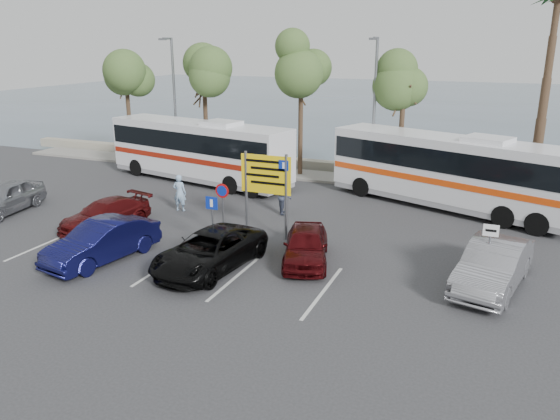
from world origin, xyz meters
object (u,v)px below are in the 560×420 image
at_px(car_blue, 102,241).
at_px(car_red, 306,245).
at_px(coach_bus_left, 199,153).
at_px(car_silver_a, 4,197).
at_px(car_maroon, 105,215).
at_px(coach_bus_right, 448,173).
at_px(direction_sign, 266,181).
at_px(suv_black, 210,251).
at_px(street_lamp_right, 374,104).
at_px(pedestrian_far, 284,196).
at_px(street_lamp_left, 174,96).
at_px(car_silver_b, 493,265).
at_px(pedestrian_near, 180,193).

bearing_deg(car_blue, car_red, 31.37).
distance_m(coach_bus_left, car_silver_a, 10.59).
bearing_deg(car_maroon, coach_bus_right, 46.38).
bearing_deg(car_silver_a, direction_sign, -1.28).
distance_m(coach_bus_left, suv_black, 13.25).
distance_m(street_lamp_right, car_red, 12.94).
bearing_deg(pedestrian_far, car_blue, 125.64).
distance_m(direction_sign, pedestrian_far, 3.70).
xyz_separation_m(coach_bus_right, car_maroon, (-13.50, -9.00, -1.11)).
distance_m(street_lamp_left, street_lamp_right, 13.00).
xyz_separation_m(car_red, car_silver_b, (6.50, 0.31, 0.11)).
relative_size(car_blue, pedestrian_near, 2.55).
relative_size(direction_sign, car_blue, 0.78).
relative_size(street_lamp_right, coach_bus_right, 0.66).
relative_size(car_maroon, suv_black, 0.87).
bearing_deg(pedestrian_far, street_lamp_right, -47.18).
xyz_separation_m(suv_black, pedestrian_near, (-4.88, 5.71, 0.21)).
distance_m(car_silver_a, car_maroon, 6.00).
bearing_deg(car_silver_a, car_silver_b, -8.72).
distance_m(direction_sign, car_maroon, 7.43).
distance_m(street_lamp_left, pedestrian_near, 10.85).
distance_m(coach_bus_left, pedestrian_far, 8.10).
height_order(direction_sign, pedestrian_far, direction_sign).
bearing_deg(direction_sign, coach_bus_right, 48.35).
bearing_deg(pedestrian_far, car_silver_a, 84.34).
height_order(direction_sign, suv_black, direction_sign).
distance_m(street_lamp_right, direction_sign, 10.73).
bearing_deg(direction_sign, street_lamp_left, 136.83).
height_order(street_lamp_right, coach_bus_right, street_lamp_right).
height_order(street_lamp_right, pedestrian_far, street_lamp_right).
bearing_deg(street_lamp_left, car_silver_b, -31.00).
relative_size(coach_bus_left, pedestrian_near, 6.71).
bearing_deg(car_red, coach_bus_right, 49.66).
relative_size(direction_sign, car_silver_b, 0.75).
bearing_deg(car_maroon, car_silver_a, -167.31).
xyz_separation_m(car_maroon, pedestrian_far, (6.49, 5.00, 0.23)).
relative_size(coach_bus_right, car_silver_b, 2.52).
distance_m(coach_bus_right, pedestrian_far, 8.12).
bearing_deg(pedestrian_far, pedestrian_near, 79.65).
height_order(coach_bus_right, car_maroon, coach_bus_right).
bearing_deg(coach_bus_left, suv_black, -58.01).
xyz_separation_m(coach_bus_right, suv_black, (-7.00, -11.21, -1.05)).
bearing_deg(street_lamp_right, car_silver_a, -141.30).
height_order(street_lamp_right, pedestrian_near, street_lamp_right).
height_order(street_lamp_left, suv_black, street_lamp_left).
relative_size(coach_bus_left, car_blue, 2.63).
bearing_deg(car_silver_b, car_maroon, -168.38).
relative_size(coach_bus_left, pedestrian_far, 7.11).
height_order(car_blue, pedestrian_near, pedestrian_near).
relative_size(street_lamp_right, car_blue, 1.74).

